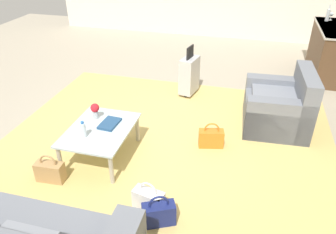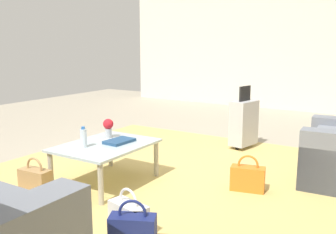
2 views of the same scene
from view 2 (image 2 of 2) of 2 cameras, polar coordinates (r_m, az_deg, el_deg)
ground_plane at (r=3.95m, az=0.14°, el=-9.61°), size 12.00×12.00×0.00m
wall_left at (r=8.44m, az=18.98°, el=11.44°), size 0.12×8.00×3.10m
area_rug at (r=3.38m, az=-2.41°, el=-13.18°), size 5.20×4.40×0.01m
coffee_table at (r=3.82m, az=-9.48°, el=-4.81°), size 0.97×0.74×0.41m
water_bottle at (r=3.71m, az=-12.75°, el=-3.11°), size 0.06×0.06×0.20m
coffee_table_book at (r=3.84m, az=-7.42°, el=-3.66°), size 0.31×0.22×0.03m
flower_vase at (r=4.04m, az=-9.09°, el=-1.42°), size 0.11×0.11×0.21m
suitcase_silver at (r=5.16m, az=11.47°, el=-0.79°), size 0.44×0.30×0.85m
handbag_white at (r=2.88m, az=-6.02°, el=-14.98°), size 0.20×0.34×0.36m
handbag_tan at (r=3.78m, az=-19.55°, el=-9.13°), size 0.16×0.33×0.36m
handbag_navy at (r=2.69m, az=-5.40°, el=-16.90°), size 0.27×0.35×0.36m
handbag_orange at (r=3.72m, az=12.04°, el=-9.07°), size 0.21×0.34×0.36m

